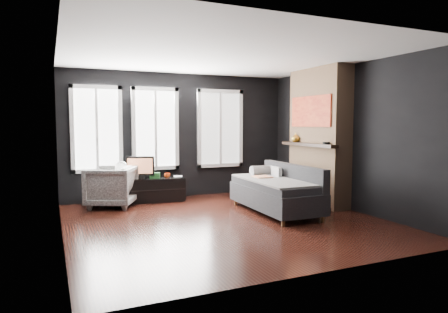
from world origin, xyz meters
name	(u,v)px	position (x,y,z in m)	size (l,w,h in m)	color
floor	(226,221)	(0.00, 0.00, 0.00)	(5.00, 5.00, 0.00)	black
ceiling	(226,55)	(0.00, 0.00, 2.70)	(5.00, 5.00, 0.00)	white
wall_back	(180,135)	(0.00, 2.50, 1.35)	(5.00, 0.02, 2.70)	black
wall_left	(60,143)	(-2.50, 0.00, 1.35)	(0.02, 5.00, 2.70)	black
wall_right	(347,138)	(2.50, 0.00, 1.35)	(0.02, 5.00, 2.70)	black
windows	(159,87)	(-0.45, 2.46, 2.38)	(4.00, 0.16, 1.76)	white
fireplace	(319,137)	(2.30, 0.60, 1.35)	(0.70, 1.62, 2.70)	#93724C
sofa	(275,188)	(1.10, 0.27, 0.44)	(1.01, 2.03, 0.87)	#27272A
stripe_pillow	(276,175)	(1.33, 0.61, 0.63)	(0.08, 0.32, 0.32)	gray
armchair	(111,185)	(-1.56, 1.95, 0.44)	(0.85, 0.79, 0.87)	white
media_console	(150,190)	(-0.76, 2.16, 0.24)	(1.42, 0.44, 0.49)	black
monitor	(140,166)	(-0.95, 2.18, 0.75)	(0.58, 0.13, 0.52)	black
desk_fan	(122,170)	(-1.31, 2.23, 0.68)	(0.26, 0.26, 0.37)	#A7A7A7
mug	(167,175)	(-0.40, 2.10, 0.55)	(0.12, 0.10, 0.12)	red
book	(174,171)	(-0.25, 2.15, 0.61)	(0.17, 0.02, 0.24)	#BDAF96
storage_box	(155,175)	(-0.66, 2.14, 0.54)	(0.21, 0.13, 0.11)	#26662B
mantel_vase	(296,138)	(2.05, 1.05, 1.32)	(0.18, 0.19, 0.18)	orange
mantel_clock	(326,143)	(2.05, 0.05, 1.25)	(0.13, 0.13, 0.04)	black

